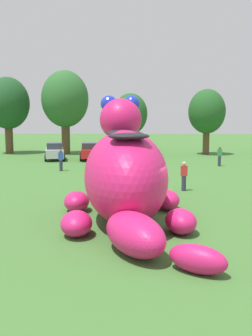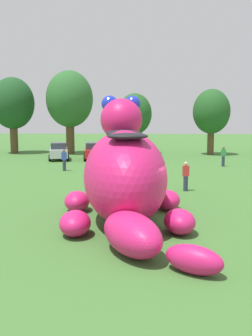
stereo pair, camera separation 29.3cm
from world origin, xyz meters
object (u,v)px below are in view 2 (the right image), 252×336
at_px(giant_inflatable_creature, 125,175).
at_px(car_silver, 59,151).
at_px(spectator_wandering, 186,176).
at_px(spectator_near_inflatable, 223,157).
at_px(car_red, 93,151).
at_px(spectator_by_cars, 64,160).
at_px(car_orange, 125,151).

xyz_separation_m(giant_inflatable_creature, car_silver, (-7.71, 22.13, -1.07)).
bearing_deg(car_silver, spectator_wandering, -54.92).
relative_size(car_silver, spectator_near_inflatable, 2.56).
bearing_deg(giant_inflatable_creature, car_red, 100.85).
height_order(giant_inflatable_creature, spectator_near_inflatable, giant_inflatable_creature).
height_order(car_red, spectator_near_inflatable, car_red).
distance_m(car_red, spectator_wandering, 17.33).
xyz_separation_m(car_silver, spectator_wandering, (10.89, -15.50, -0.01)).
height_order(spectator_near_inflatable, spectator_by_cars, same).
bearing_deg(spectator_by_cars, giant_inflatable_creature, -68.95).
bearing_deg(spectator_wandering, spectator_near_inflatable, 68.57).
xyz_separation_m(giant_inflatable_creature, car_red, (-4.27, 22.27, -1.07)).
distance_m(giant_inflatable_creature, spectator_by_cars, 15.56).
xyz_separation_m(car_red, spectator_by_cars, (-1.30, -7.79, -0.01)).
xyz_separation_m(car_orange, spectator_near_inflatable, (8.73, -4.60, -0.01)).
bearing_deg(spectator_wandering, car_silver, 125.08).
bearing_deg(spectator_by_cars, car_red, 80.50).
xyz_separation_m(car_silver, spectator_near_inflatable, (15.29, -4.29, -0.01)).
bearing_deg(car_red, spectator_by_cars, -99.50).
distance_m(car_orange, spectator_wandering, 16.39).
height_order(giant_inflatable_creature, car_silver, giant_inflatable_creature).
bearing_deg(giant_inflatable_creature, spectator_wandering, 64.40).
height_order(car_orange, spectator_by_cars, car_orange).
relative_size(giant_inflatable_creature, car_silver, 2.30).
relative_size(car_orange, spectator_near_inflatable, 2.54).
height_order(car_red, car_orange, same).
bearing_deg(car_red, car_silver, -177.56).
relative_size(car_red, car_orange, 0.99).
xyz_separation_m(spectator_near_inflatable, spectator_by_cars, (-13.15, -3.35, 0.00)).
xyz_separation_m(spectator_near_inflatable, spectator_wandering, (-4.40, -11.21, 0.00)).
bearing_deg(car_orange, car_red, -177.05).
distance_m(spectator_near_inflatable, spectator_wandering, 12.04).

